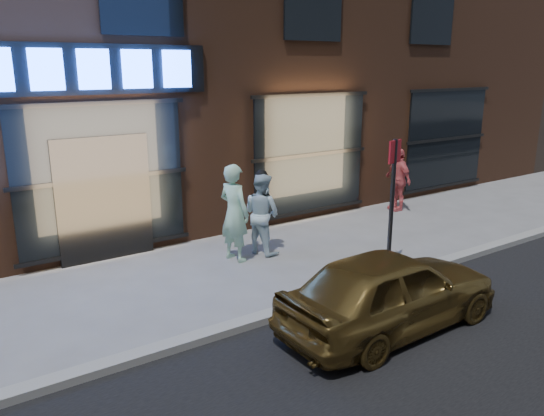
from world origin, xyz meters
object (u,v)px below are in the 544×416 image
(man_bowtie, at_px, (234,213))
(sign_post, at_px, (392,194))
(man_cap, at_px, (262,213))
(gold_sedan, at_px, (391,290))
(passerby, at_px, (398,179))

(man_bowtie, xyz_separation_m, sign_post, (1.95, -2.17, 0.54))
(man_cap, distance_m, sign_post, 2.66)
(man_cap, height_order, sign_post, sign_post)
(man_bowtie, relative_size, gold_sedan, 0.54)
(man_bowtie, bearing_deg, man_cap, -99.82)
(man_cap, bearing_deg, passerby, -96.57)
(man_cap, relative_size, gold_sedan, 0.47)
(passerby, relative_size, gold_sedan, 0.46)
(man_bowtie, relative_size, sign_post, 0.77)
(gold_sedan, bearing_deg, man_cap, -4.83)
(man_cap, xyz_separation_m, gold_sedan, (-0.24, -3.72, -0.22))
(gold_sedan, bearing_deg, sign_post, -46.80)
(man_cap, bearing_deg, man_bowtie, 79.08)
(man_cap, height_order, passerby, man_cap)
(man_cap, xyz_separation_m, sign_post, (1.29, -2.23, 0.67))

